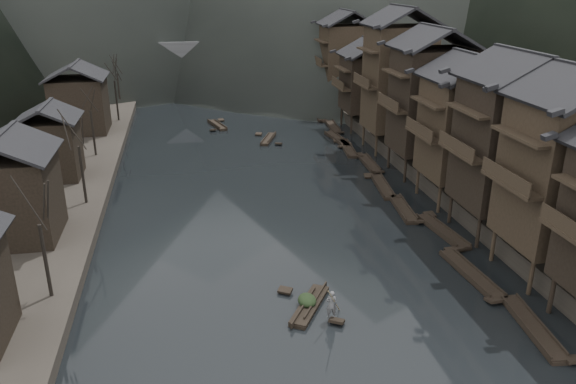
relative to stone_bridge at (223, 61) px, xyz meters
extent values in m
plane|color=black|center=(0.00, -72.00, -5.11)|extent=(300.00, 300.00, 0.00)
cube|color=#2D2823|center=(35.00, -32.00, -4.21)|extent=(40.00, 200.00, 1.80)
cylinder|color=black|center=(14.20, -77.60, -3.81)|extent=(0.30, 0.30, 2.90)
cylinder|color=#2E2419|center=(14.20, -75.40, -3.81)|extent=(0.30, 0.30, 2.90)
cylinder|color=#2E2419|center=(14.20, -70.60, -3.81)|extent=(0.30, 0.30, 2.90)
cylinder|color=#2E2419|center=(16.95, -75.40, -3.81)|extent=(0.30, 0.30, 2.90)
cylinder|color=#2E2419|center=(16.95, -70.60, -3.81)|extent=(0.30, 0.30, 2.90)
cube|color=#2E2419|center=(17.30, -73.00, 2.37)|extent=(7.00, 6.00, 9.76)
cube|color=#2E2419|center=(13.30, -73.00, 1.88)|extent=(1.20, 5.70, 0.25)
cylinder|color=black|center=(14.20, -68.40, -3.81)|extent=(0.30, 0.30, 2.90)
cylinder|color=black|center=(14.20, -63.60, -3.81)|extent=(0.30, 0.30, 2.90)
cylinder|color=black|center=(16.95, -68.40, -3.81)|extent=(0.30, 0.30, 2.90)
cylinder|color=black|center=(16.95, -63.60, -3.81)|extent=(0.30, 0.30, 2.90)
cube|color=black|center=(17.30, -66.00, 2.44)|extent=(7.00, 6.00, 9.89)
cube|color=#2E2419|center=(13.30, -66.00, 1.94)|extent=(1.20, 5.70, 0.25)
cylinder|color=#2E2419|center=(14.20, -61.40, -3.81)|extent=(0.30, 0.30, 2.90)
cylinder|color=#2E2419|center=(14.20, -56.60, -3.81)|extent=(0.30, 0.30, 2.90)
cylinder|color=#2E2419|center=(16.95, -61.40, -3.81)|extent=(0.30, 0.30, 2.90)
cylinder|color=#2E2419|center=(16.95, -56.60, -3.81)|extent=(0.30, 0.30, 2.90)
cube|color=#2E2419|center=(17.30, -59.00, 1.88)|extent=(7.00, 6.00, 8.77)
cube|color=#2E2419|center=(13.30, -59.00, 1.44)|extent=(1.20, 5.70, 0.25)
cylinder|color=black|center=(14.20, -53.40, -3.81)|extent=(0.30, 0.30, 2.90)
cylinder|color=black|center=(14.20, -48.60, -3.81)|extent=(0.30, 0.30, 2.90)
cylinder|color=black|center=(16.95, -53.40, -3.81)|extent=(0.30, 0.30, 2.90)
cylinder|color=black|center=(16.95, -48.60, -3.81)|extent=(0.30, 0.30, 2.90)
cube|color=black|center=(17.30, -51.00, 2.69)|extent=(7.00, 6.00, 10.40)
cube|color=#2E2419|center=(13.30, -51.00, 2.17)|extent=(1.20, 5.70, 0.25)
cylinder|color=#2E2419|center=(14.20, -44.40, -3.81)|extent=(0.30, 0.30, 2.90)
cylinder|color=#2E2419|center=(14.20, -39.60, -3.81)|extent=(0.30, 0.30, 2.90)
cylinder|color=#2E2419|center=(16.95, -44.40, -3.81)|extent=(0.30, 0.30, 2.90)
cylinder|color=#2E2419|center=(16.95, -39.60, -3.81)|extent=(0.30, 0.30, 2.90)
cube|color=#2E2419|center=(17.30, -42.00, 3.42)|extent=(7.00, 6.00, 11.85)
cube|color=#2E2419|center=(13.30, -42.00, 2.82)|extent=(1.20, 5.70, 0.25)
cylinder|color=black|center=(14.20, -34.40, -3.81)|extent=(0.30, 0.30, 2.90)
cylinder|color=black|center=(14.20, -29.60, -3.81)|extent=(0.30, 0.30, 2.90)
cylinder|color=black|center=(16.95, -34.40, -3.81)|extent=(0.30, 0.30, 2.90)
cylinder|color=black|center=(16.95, -29.60, -3.81)|extent=(0.30, 0.30, 2.90)
cube|color=black|center=(17.30, -32.00, 1.10)|extent=(7.00, 6.00, 7.23)
cube|color=#2E2419|center=(13.30, -32.00, 0.74)|extent=(1.20, 5.70, 0.25)
cylinder|color=#2E2419|center=(14.20, -22.40, -3.81)|extent=(0.30, 0.30, 2.90)
cylinder|color=#2E2419|center=(14.20, -17.60, -3.81)|extent=(0.30, 0.30, 2.90)
cylinder|color=#2E2419|center=(16.95, -22.40, -3.81)|extent=(0.30, 0.30, 2.90)
cylinder|color=#2E2419|center=(16.95, -17.60, -3.81)|extent=(0.30, 0.30, 2.90)
cube|color=#2E2419|center=(17.30, -20.00, 2.59)|extent=(7.00, 6.00, 10.21)
cube|color=#2E2419|center=(13.30, -20.00, 2.08)|extent=(1.20, 5.70, 0.25)
cube|color=black|center=(-20.50, -62.00, -0.66)|extent=(6.00, 6.00, 6.50)
cube|color=black|center=(-20.50, -48.00, -1.01)|extent=(5.00, 5.00, 5.80)
cube|color=black|center=(-20.50, -30.00, -0.51)|extent=(6.50, 6.50, 6.80)
cylinder|color=black|center=(-17.00, -71.39, -1.46)|extent=(0.24, 0.24, 4.89)
cylinder|color=black|center=(-17.00, -55.59, -1.32)|extent=(0.24, 0.24, 5.18)
cylinder|color=black|center=(-17.00, -41.05, -1.40)|extent=(0.24, 0.24, 5.03)
cylinder|color=black|center=(-17.00, -24.79, -1.18)|extent=(0.24, 0.24, 5.45)
cylinder|color=black|center=(-17.00, -12.91, -1.63)|extent=(0.24, 0.24, 4.56)
cube|color=black|center=(12.13, -79.01, -4.96)|extent=(1.85, 6.91, 0.30)
cube|color=black|center=(12.13, -79.01, -4.78)|extent=(1.89, 6.78, 0.10)
cube|color=black|center=(11.77, -75.76, -4.82)|extent=(1.02, 0.94, 0.35)
cube|color=black|center=(12.50, -82.27, -4.82)|extent=(1.02, 0.94, 0.35)
cube|color=black|center=(11.59, -72.51, -4.96)|extent=(1.55, 7.23, 0.30)
cube|color=black|center=(11.59, -72.51, -4.78)|extent=(1.59, 7.09, 0.10)
cube|color=black|center=(11.81, -69.07, -4.82)|extent=(0.99, 0.94, 0.36)
cube|color=black|center=(11.38, -75.94, -4.82)|extent=(0.99, 0.94, 0.36)
cube|color=black|center=(12.69, -65.48, -4.96)|extent=(1.85, 6.95, 0.30)
cube|color=black|center=(12.69, -65.48, -4.78)|extent=(1.89, 6.82, 0.10)
cube|color=black|center=(13.05, -62.20, -4.82)|extent=(1.02, 0.94, 0.35)
cube|color=black|center=(12.33, -68.76, -4.82)|extent=(1.02, 0.94, 0.35)
cube|color=black|center=(11.28, -60.37, -4.96)|extent=(1.79, 6.43, 0.30)
cube|color=black|center=(11.28, -60.37, -4.78)|extent=(1.83, 6.31, 0.10)
cube|color=black|center=(10.95, -57.34, -4.82)|extent=(1.01, 0.88, 0.33)
cube|color=black|center=(11.61, -63.40, -4.82)|extent=(1.01, 0.88, 0.33)
cube|color=black|center=(11.41, -54.67, -4.96)|extent=(1.91, 6.77, 0.30)
cube|color=black|center=(11.41, -54.67, -4.78)|extent=(1.95, 6.64, 0.10)
cube|color=black|center=(11.02, -51.48, -4.82)|extent=(1.03, 0.93, 0.34)
cube|color=black|center=(11.81, -57.85, -4.82)|extent=(1.03, 0.93, 0.34)
cube|color=black|center=(12.39, -47.31, -4.96)|extent=(1.43, 6.52, 0.30)
cube|color=black|center=(12.39, -47.31, -4.78)|extent=(1.48, 6.39, 0.10)
cube|color=black|center=(12.23, -44.21, -4.82)|extent=(0.97, 0.84, 0.34)
cube|color=black|center=(12.55, -50.41, -4.82)|extent=(0.97, 0.84, 0.34)
cube|color=black|center=(11.68, -41.29, -4.96)|extent=(1.85, 7.27, 0.30)
cube|color=black|center=(11.68, -41.29, -4.78)|extent=(1.89, 7.13, 0.10)
cube|color=black|center=(11.32, -37.86, -4.82)|extent=(1.02, 0.98, 0.36)
cube|color=black|center=(12.04, -44.73, -4.82)|extent=(1.02, 0.98, 0.36)
cube|color=black|center=(11.61, -37.13, -4.96)|extent=(1.83, 7.23, 0.30)
cube|color=black|center=(11.61, -37.13, -4.78)|extent=(1.87, 7.09, 0.10)
cube|color=black|center=(11.96, -33.72, -4.82)|extent=(1.02, 0.97, 0.35)
cube|color=black|center=(11.26, -40.55, -4.82)|extent=(1.02, 0.97, 0.35)
cube|color=black|center=(12.61, -30.87, -4.96)|extent=(1.62, 6.81, 0.30)
cube|color=black|center=(12.61, -30.87, -4.78)|extent=(1.67, 6.68, 0.10)
cube|color=black|center=(12.36, -27.64, -4.82)|extent=(1.00, 0.90, 0.34)
cube|color=black|center=(12.87, -34.09, -4.82)|extent=(1.00, 0.90, 0.34)
cube|color=black|center=(11.89, -24.46, -4.96)|extent=(1.21, 6.12, 0.30)
cube|color=black|center=(11.89, -24.46, -4.78)|extent=(1.26, 6.00, 0.10)
cube|color=black|center=(11.94, -21.53, -4.82)|extent=(0.95, 0.77, 0.33)
cube|color=black|center=(11.84, -27.38, -4.82)|extent=(0.95, 0.77, 0.33)
cube|color=black|center=(11.22, -18.45, -4.96)|extent=(1.60, 6.95, 0.30)
cube|color=black|center=(11.22, -18.45, -4.78)|extent=(1.64, 6.82, 0.10)
cube|color=black|center=(11.46, -15.15, -4.82)|extent=(0.99, 0.91, 0.35)
cube|color=black|center=(10.98, -21.75, -4.82)|extent=(0.99, 0.91, 0.35)
cube|color=black|center=(12.59, -11.52, -4.96)|extent=(1.71, 6.62, 0.30)
cube|color=black|center=(12.59, -11.52, -4.78)|extent=(1.75, 6.49, 0.10)
cube|color=black|center=(12.88, -8.39, -4.82)|extent=(1.01, 0.89, 0.34)
cube|color=black|center=(12.30, -14.65, -4.82)|extent=(1.01, 0.89, 0.34)
cube|color=black|center=(2.89, -35.39, -4.96)|extent=(2.85, 5.42, 0.30)
cube|color=black|center=(2.89, -35.39, -4.78)|extent=(2.86, 5.34, 0.10)
cube|color=black|center=(1.97, -32.96, -4.82)|extent=(1.03, 0.93, 0.31)
cube|color=black|center=(3.80, -37.82, -4.82)|extent=(1.03, 0.93, 0.31)
cube|color=black|center=(-3.09, -27.00, -4.96)|extent=(2.48, 5.82, 0.30)
cube|color=black|center=(-3.09, -27.00, -4.78)|extent=(2.50, 5.73, 0.10)
cube|color=black|center=(-2.36, -24.33, -4.82)|extent=(1.01, 0.91, 0.32)
cube|color=black|center=(-3.81, -29.67, -4.82)|extent=(1.01, 0.91, 0.32)
cube|color=#4C4C4F|center=(0.00, 0.00, 2.09)|extent=(40.00, 6.00, 1.60)
cube|color=#4C4C4F|center=(0.00, -2.70, 3.39)|extent=(40.00, 0.50, 1.00)
cube|color=#4C4C4F|center=(0.00, 2.70, 3.39)|extent=(40.00, 0.50, 1.00)
cube|color=#4C4C4F|center=(-14.00, 0.00, -1.91)|extent=(3.20, 6.00, 6.40)
cube|color=#4C4C4F|center=(-4.50, 0.00, -1.91)|extent=(3.20, 6.00, 6.40)
cube|color=#4C4C4F|center=(4.50, 0.00, -1.91)|extent=(3.20, 6.00, 6.40)
cube|color=#4C4C4F|center=(14.00, 0.00, -1.91)|extent=(3.20, 6.00, 6.40)
cube|color=black|center=(-0.43, -74.32, -4.96)|extent=(3.46, 4.76, 0.30)
cube|color=black|center=(-0.43, -74.32, -4.78)|extent=(3.46, 4.70, 0.10)
cube|color=black|center=(-1.66, -72.31, -4.82)|extent=(1.10, 1.00, 0.30)
cube|color=black|center=(0.79, -76.34, -4.82)|extent=(1.10, 1.00, 0.30)
ellipsoid|color=black|center=(-0.56, -74.11, -4.32)|extent=(1.18, 1.54, 0.71)
imported|color=#5F6062|center=(0.53, -75.92, -3.74)|extent=(0.70, 0.48, 1.86)
cylinder|color=#8C7A51|center=(0.73, -75.92, -1.24)|extent=(1.58, 2.48, 3.14)
camera|label=1|loc=(-7.43, -104.18, 14.67)|focal=35.00mm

